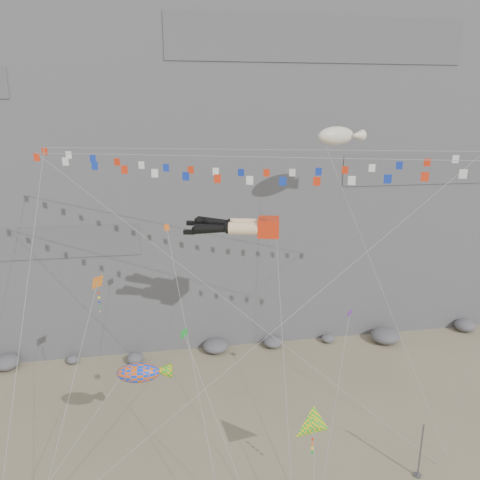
{
  "coord_description": "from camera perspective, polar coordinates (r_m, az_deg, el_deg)",
  "views": [
    {
      "loc": [
        -4.7,
        -25.8,
        23.89
      ],
      "look_at": [
        1.18,
        9.0,
        14.01
      ],
      "focal_mm": 35.0,
      "sensor_mm": 36.0,
      "label": 1
    }
  ],
  "objects": [
    {
      "name": "ground",
      "position": [
        35.48,
        0.61,
        -26.69
      ],
      "size": [
        120.0,
        120.0,
        0.0
      ],
      "primitive_type": "plane",
      "color": "gray",
      "rests_on": "ground"
    },
    {
      "name": "cliff",
      "position": [
        58.0,
        -5.15,
        16.68
      ],
      "size": [
        80.0,
        28.0,
        50.0
      ],
      "primitive_type": "cube",
      "color": "slate",
      "rests_on": "ground"
    },
    {
      "name": "talus_boulders",
      "position": [
        48.95,
        -2.99,
        -12.79
      ],
      "size": [
        60.0,
        3.0,
        1.2
      ],
      "primitive_type": null,
      "color": "slate",
      "rests_on": "ground"
    },
    {
      "name": "anchor_pole_right",
      "position": [
        36.08,
        21.16,
        -22.85
      ],
      "size": [
        0.12,
        0.12,
        4.07
      ],
      "primitive_type": "cylinder",
      "color": "slate",
      "rests_on": "ground"
    },
    {
      "name": "legs_kite",
      "position": [
        33.91,
        0.29,
        1.64
      ],
      "size": [
        7.11,
        16.56,
        21.17
      ],
      "rotation": [
        0.0,
        0.0,
        -0.25
      ],
      "color": "red",
      "rests_on": "ground"
    },
    {
      "name": "flag_banner_upper",
      "position": [
        34.29,
        1.67,
        10.92
      ],
      "size": [
        32.02,
        16.67,
        29.48
      ],
      "color": "red",
      "rests_on": "ground"
    },
    {
      "name": "flag_banner_lower",
      "position": [
        29.45,
        3.28,
        10.0
      ],
      "size": [
        29.61,
        10.8,
        24.34
      ],
      "color": "red",
      "rests_on": "ground"
    },
    {
      "name": "harlequin_kite",
      "position": [
        32.25,
        -17.0,
        -5.05
      ],
      "size": [
        4.67,
        8.14,
        15.21
      ],
      "color": "red",
      "rests_on": "ground"
    },
    {
      "name": "fish_windsock",
      "position": [
        30.43,
        -12.3,
        -15.57
      ],
      "size": [
        9.86,
        4.35,
        11.92
      ],
      "color": "#E6540B",
      "rests_on": "ground"
    },
    {
      "name": "delta_kite",
      "position": [
        31.15,
        8.97,
        -21.46
      ],
      "size": [
        3.32,
        7.23,
        8.65
      ],
      "color": "yellow",
      "rests_on": "ground"
    },
    {
      "name": "blimp_windsock",
      "position": [
        40.05,
        11.64,
        12.29
      ],
      "size": [
        7.23,
        14.26,
        25.63
      ],
      "color": "#F2E4C7",
      "rests_on": "ground"
    },
    {
      "name": "small_kite_a",
      "position": [
        34.79,
        -8.78,
        0.74
      ],
      "size": [
        3.21,
        15.54,
        21.59
      ],
      "color": "orange",
      "rests_on": "ground"
    },
    {
      "name": "small_kite_b",
      "position": [
        35.54,
        13.17,
        -9.1
      ],
      "size": [
        6.11,
        10.2,
        14.52
      ],
      "color": "#6F1CA7",
      "rests_on": "ground"
    },
    {
      "name": "small_kite_c",
      "position": [
        29.62,
        -6.76,
        -11.51
      ],
      "size": [
        4.63,
        7.35,
        13.02
      ],
      "color": "green",
      "rests_on": "ground"
    }
  ]
}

